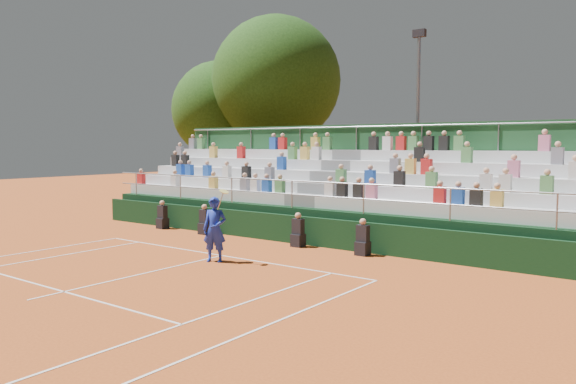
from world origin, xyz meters
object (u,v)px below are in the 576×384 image
Objects in this scene: tennis_player at (215,229)px; tree_east at (276,81)px; tree_west at (220,110)px; floodlight_mast at (418,111)px.

tennis_player is 18.14m from tree_east.
tree_west is 0.79× the size of tree_east.
floodlight_mast is at bearing -9.62° from tree_east.
tennis_player is 0.25× the size of floodlight_mast.
tree_east is 10.10m from floodlight_mast.
tree_east reaches higher than tree_west.
tree_west is 0.99× the size of floodlight_mast.
tennis_player is 19.59m from tree_west.
tree_east is 1.26× the size of floodlight_mast.
floodlight_mast is (13.75, -1.08, -0.61)m from tree_west.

